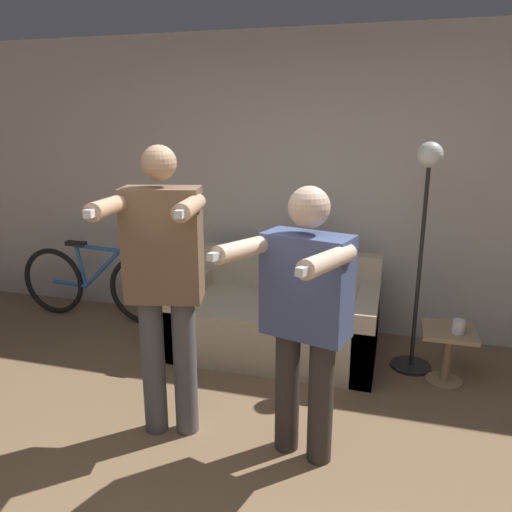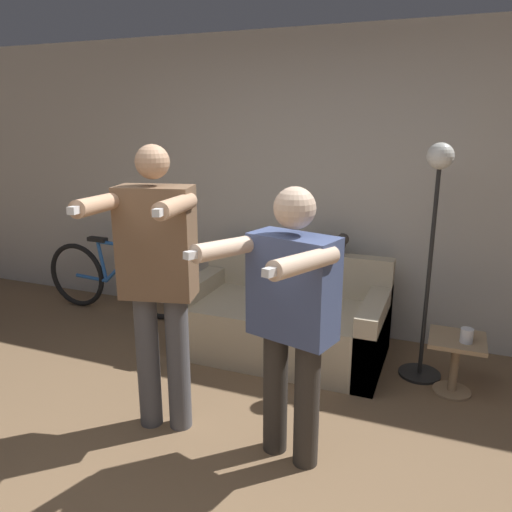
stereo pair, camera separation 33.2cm
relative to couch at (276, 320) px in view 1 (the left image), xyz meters
The scene contains 9 objects.
wall_back 1.21m from the couch, 80.19° to the left, with size 10.00×0.05×2.60m.
couch is the anchor object (origin of this frame).
person_left 1.51m from the couch, 105.56° to the right, with size 0.60×0.75×1.74m.
person_right 1.49m from the couch, 70.07° to the right, with size 0.64×0.77×1.55m.
cat 0.74m from the couch, 52.78° to the left, with size 0.47×0.14×0.18m.
floor_lamp 1.41m from the couch, ahead, with size 0.31×0.31×1.72m.
side_table 1.33m from the couch, ahead, with size 0.37×0.37×0.42m.
cup 1.40m from the couch, ahead, with size 0.08×0.08×0.10m.
bicycle 1.84m from the couch, behind, with size 1.63×0.07×0.75m.
Camera 1 is at (0.78, -1.79, 1.88)m, focal length 35.00 mm.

